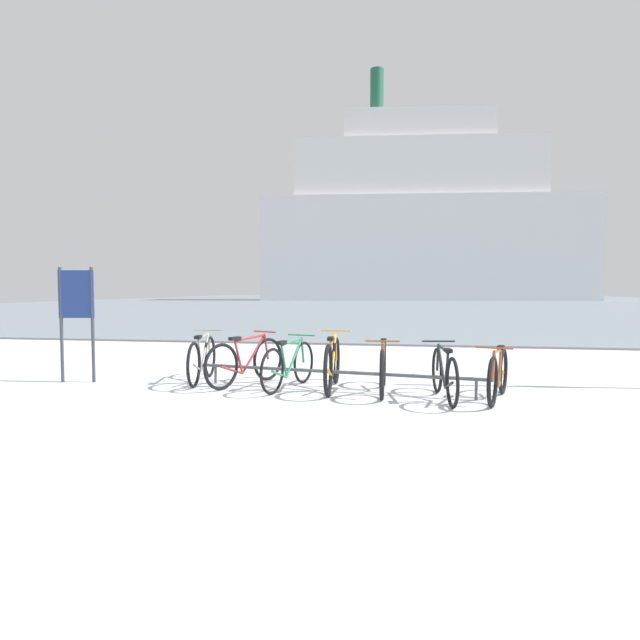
{
  "coord_description": "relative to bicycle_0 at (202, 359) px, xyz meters",
  "views": [
    {
      "loc": [
        1.7,
        -4.11,
        1.49
      ],
      "look_at": [
        0.07,
        5.42,
        0.92
      ],
      "focal_mm": 30.06,
      "sensor_mm": 36.0,
      "label": 1
    }
  ],
  "objects": [
    {
      "name": "bicycle_2",
      "position": [
        1.49,
        -0.31,
        -0.01
      ],
      "size": [
        0.56,
        1.62,
        0.78
      ],
      "color": "black",
      "rests_on": "ground"
    },
    {
      "name": "bicycle_1",
      "position": [
        0.77,
        -0.14,
        -0.0
      ],
      "size": [
        0.8,
        1.58,
        0.81
      ],
      "color": "black",
      "rests_on": "ground"
    },
    {
      "name": "bicycle_6",
      "position": [
        4.42,
        -0.68,
        -0.02
      ],
      "size": [
        0.59,
        1.55,
        0.76
      ],
      "color": "black",
      "rests_on": "ground"
    },
    {
      "name": "ground",
      "position": [
        1.58,
        49.99,
        -0.41
      ],
      "size": [
        80.0,
        132.0,
        0.08
      ],
      "color": "silver"
    },
    {
      "name": "bicycle_4",
      "position": [
        2.88,
        -0.39,
        -0.01
      ],
      "size": [
        0.46,
        1.74,
        0.8
      ],
      "color": "black",
      "rests_on": "ground"
    },
    {
      "name": "ferry_ship",
      "position": [
        4.47,
        63.02,
        9.55
      ],
      "size": [
        42.07,
        13.71,
        29.55
      ],
      "color": "white",
      "rests_on": "ground"
    },
    {
      "name": "bicycle_0",
      "position": [
        0.0,
        0.0,
        0.0
      ],
      "size": [
        0.46,
        1.67,
        0.81
      ],
      "color": "black",
      "rests_on": "ground"
    },
    {
      "name": "bike_rack",
      "position": [
        2.19,
        -0.39,
        -0.1
      ],
      "size": [
        4.33,
        0.75,
        0.31
      ],
      "color": "#4C5156",
      "rests_on": "ground"
    },
    {
      "name": "info_sign",
      "position": [
        -1.94,
        -0.36,
        0.86
      ],
      "size": [
        0.55,
        0.13,
        1.83
      ],
      "color": "#33383D",
      "rests_on": "ground"
    },
    {
      "name": "bicycle_5",
      "position": [
        3.72,
        -0.76,
        -0.02
      ],
      "size": [
        0.46,
        1.64,
        0.76
      ],
      "color": "black",
      "rests_on": "ground"
    },
    {
      "name": "bicycle_3",
      "position": [
        2.14,
        -0.3,
        0.02
      ],
      "size": [
        0.46,
        1.77,
        0.85
      ],
      "color": "black",
      "rests_on": "ground"
    }
  ]
}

